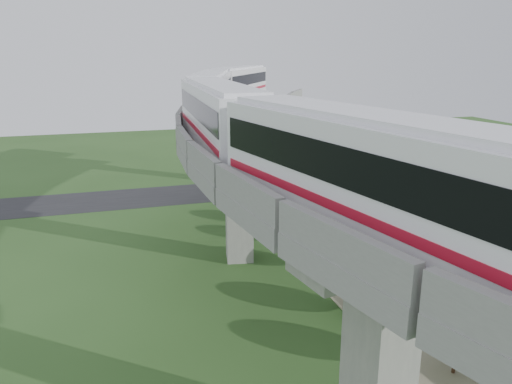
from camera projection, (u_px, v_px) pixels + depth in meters
ground at (270, 327)px, 29.51m from camera, size 160.00×160.00×0.00m
dirt_lot at (490, 309)px, 31.54m from camera, size 18.00×26.00×0.04m
asphalt_road at (188, 194)px, 57.16m from camera, size 60.00×8.00×0.03m
viaduct at (336, 174)px, 28.12m from camera, size 19.58×73.98×11.40m
metro_train at (244, 102)px, 35.08m from camera, size 15.76×60.54×3.64m
fence at (414, 294)px, 32.01m from camera, size 3.87×38.73×1.50m
tree_0 at (301, 181)px, 54.30m from camera, size 2.46×2.46×3.23m
tree_1 at (307, 199)px, 45.71m from camera, size 3.04×3.04×3.98m
tree_2 at (315, 217)px, 41.64m from camera, size 2.97×2.97×3.66m
tree_3 at (338, 240)px, 36.46m from camera, size 2.83×2.83×3.67m
tree_4 at (366, 284)px, 30.58m from camera, size 3.12×3.12×3.29m
tree_5 at (459, 325)px, 24.56m from camera, size 3.09×3.09×4.04m
car_white at (479, 322)px, 28.75m from camera, size 2.14×4.12×1.34m
car_dark at (459, 295)px, 32.17m from camera, size 4.01×2.19×1.10m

